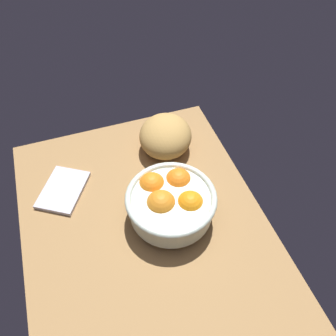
# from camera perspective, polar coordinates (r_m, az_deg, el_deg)

# --- Properties ---
(ground_plane) EXTENTS (0.82, 0.61, 0.03)m
(ground_plane) POSITION_cam_1_polar(r_m,az_deg,el_deg) (0.94, -3.23, -10.41)
(ground_plane) COLOR olive
(fruit_bowl) EXTENTS (0.23, 0.23, 0.11)m
(fruit_bowl) POSITION_cam_1_polar(r_m,az_deg,el_deg) (0.91, 0.41, -5.27)
(fruit_bowl) COLOR silver
(fruit_bowl) RESTS_ON ground
(bread_loaf) EXTENTS (0.22, 0.21, 0.10)m
(bread_loaf) POSITION_cam_1_polar(r_m,az_deg,el_deg) (1.07, -0.40, 5.09)
(bread_loaf) COLOR tan
(bread_loaf) RESTS_ON ground
(napkin_folded) EXTENTS (0.18, 0.17, 0.01)m
(napkin_folded) POSITION_cam_1_polar(r_m,az_deg,el_deg) (1.03, -16.23, -3.34)
(napkin_folded) COLOR silver
(napkin_folded) RESTS_ON ground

